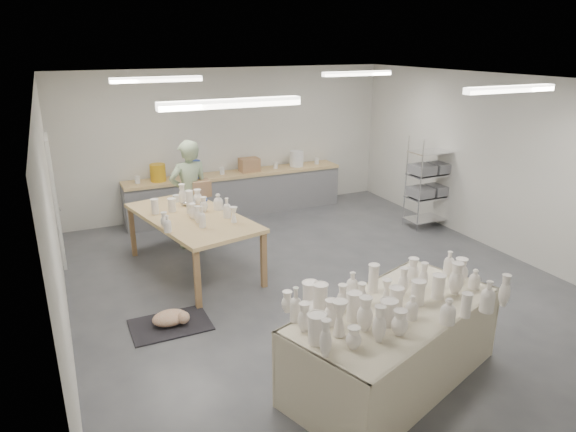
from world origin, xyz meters
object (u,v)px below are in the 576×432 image
potter (190,194)px  red_stool (188,226)px  drying_table (392,342)px  work_table (193,214)px

potter → red_stool: potter is taller
drying_table → potter: (-0.94, 4.69, 0.49)m
work_table → potter: 0.95m
drying_table → work_table: size_ratio=1.01×
work_table → red_stool: bearing=68.6°
drying_table → red_stool: 5.05m
work_table → red_stool: size_ratio=7.06×
drying_table → red_stool: drying_table is taller
red_stool → drying_table: bearing=-79.3°
drying_table → work_table: 3.95m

